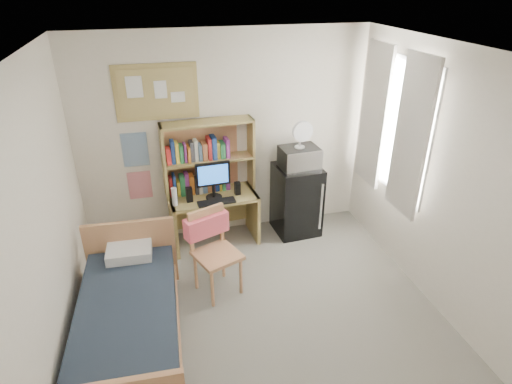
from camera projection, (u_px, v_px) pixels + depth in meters
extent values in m
cube|color=gray|center=(270.00, 340.00, 4.10)|extent=(3.60, 4.20, 0.02)
cube|color=white|center=(276.00, 59.00, 2.91)|extent=(3.60, 4.20, 0.02)
cube|color=white|center=(226.00, 138.00, 5.31)|extent=(3.60, 0.04, 2.60)
cube|color=white|center=(36.00, 254.00, 3.11)|extent=(0.04, 4.20, 2.60)
cube|color=white|center=(462.00, 197.00, 3.90)|extent=(0.04, 4.20, 2.60)
cube|color=white|center=(393.00, 126.00, 4.78)|extent=(0.10, 1.40, 1.70)
cube|color=silver|center=(411.00, 138.00, 4.43)|extent=(0.04, 0.55, 1.70)
cube|color=silver|center=(374.00, 116.00, 5.12)|extent=(0.04, 0.55, 1.70)
cube|color=tan|center=(156.00, 92.00, 4.85)|extent=(0.94, 0.03, 0.64)
cube|color=#2860A0|center=(135.00, 150.00, 5.09)|extent=(0.30, 0.01, 0.42)
cube|color=red|center=(140.00, 185.00, 5.30)|extent=(0.28, 0.01, 0.36)
cube|color=tan|center=(214.00, 219.00, 5.44)|extent=(1.10, 0.60, 0.67)
cube|color=tan|center=(217.00, 254.00, 4.51)|extent=(0.62, 0.62, 0.96)
cube|color=black|center=(296.00, 199.00, 5.63)|extent=(0.59, 0.59, 0.93)
cube|color=#1C2532|center=(129.00, 326.00, 3.91)|extent=(0.98, 1.85, 0.50)
cube|color=tan|center=(209.00, 157.00, 5.21)|extent=(1.13, 0.35, 0.91)
cube|color=black|center=(213.00, 181.00, 5.14)|extent=(0.42, 0.06, 0.44)
cube|color=black|center=(217.00, 202.00, 5.12)|extent=(0.46, 0.17, 0.02)
cube|color=black|center=(189.00, 195.00, 5.12)|extent=(0.08, 0.08, 0.18)
cube|color=black|center=(237.00, 188.00, 5.28)|extent=(0.07, 0.07, 0.16)
cylinder|color=white|center=(174.00, 197.00, 5.02)|extent=(0.07, 0.07, 0.22)
cube|color=#FF616F|center=(206.00, 225.00, 4.53)|extent=(0.50, 0.31, 0.23)
cube|color=silver|center=(299.00, 158.00, 5.34)|extent=(0.49, 0.38, 0.27)
cylinder|color=white|center=(300.00, 135.00, 5.20)|extent=(0.27, 0.27, 0.32)
cube|color=white|center=(129.00, 252.00, 4.42)|extent=(0.47, 0.34, 0.11)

